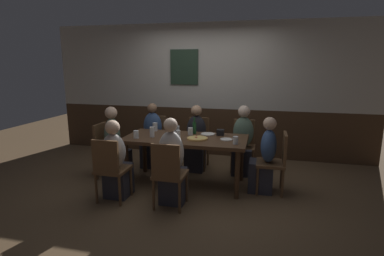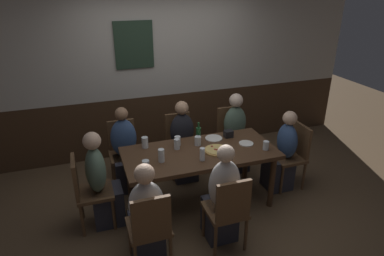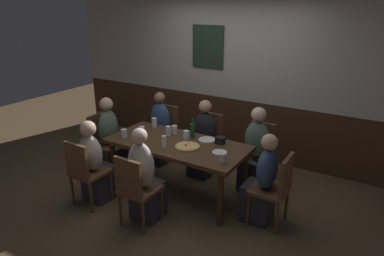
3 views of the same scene
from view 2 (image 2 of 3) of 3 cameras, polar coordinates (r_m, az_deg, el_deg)
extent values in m
plane|color=brown|center=(4.46, 1.26, -12.38)|extent=(12.00, 12.00, 0.00)
cube|color=#3D2819|center=(5.61, -4.46, 1.10)|extent=(6.40, 0.10, 0.95)
cube|color=#B7B2A8|center=(5.25, -4.92, 14.30)|extent=(6.40, 0.10, 1.65)
cube|color=#233828|center=(5.10, -9.74, 13.59)|extent=(0.56, 0.03, 0.68)
cube|color=#472D1C|center=(4.08, 1.35, -4.24)|extent=(1.83, 0.85, 0.05)
cylinder|color=#472D1C|center=(3.82, -8.76, -13.29)|extent=(0.07, 0.07, 0.69)
cylinder|color=#472D1C|center=(4.32, 13.27, -8.86)|extent=(0.07, 0.07, 0.69)
cylinder|color=#472D1C|center=(4.39, -10.46, -8.05)|extent=(0.07, 0.07, 0.69)
cylinder|color=#472D1C|center=(4.83, 9.05, -4.78)|extent=(0.07, 0.07, 0.69)
cube|color=brown|center=(3.64, 5.56, -13.59)|extent=(0.40, 0.40, 0.04)
cube|color=brown|center=(3.37, 6.99, -12.13)|extent=(0.36, 0.04, 0.43)
cylinder|color=brown|center=(3.84, 1.96, -15.35)|extent=(0.04, 0.04, 0.41)
cylinder|color=brown|center=(3.95, 6.72, -14.25)|extent=(0.04, 0.04, 0.41)
cylinder|color=brown|center=(3.61, 3.97, -18.54)|extent=(0.04, 0.04, 0.41)
cylinder|color=brown|center=(3.72, 9.04, -17.23)|extent=(0.04, 0.04, 0.41)
cube|color=brown|center=(4.71, -11.24, -4.57)|extent=(0.40, 0.40, 0.04)
cube|color=brown|center=(4.77, -11.78, -1.10)|extent=(0.36, 0.04, 0.43)
cylinder|color=brown|center=(4.69, -8.65, -7.64)|extent=(0.04, 0.04, 0.41)
cylinder|color=brown|center=(4.66, -12.79, -8.24)|extent=(0.04, 0.04, 0.41)
cylinder|color=brown|center=(4.99, -9.39, -5.69)|extent=(0.04, 0.04, 0.41)
cylinder|color=brown|center=(4.96, -13.27, -6.24)|extent=(0.04, 0.04, 0.41)
cube|color=brown|center=(4.75, 15.77, -4.82)|extent=(0.40, 0.40, 0.04)
cube|color=brown|center=(4.74, 17.89, -1.94)|extent=(0.04, 0.36, 0.43)
cylinder|color=brown|center=(4.65, 14.86, -8.56)|extent=(0.04, 0.04, 0.41)
cylinder|color=brown|center=(4.89, 12.72, -6.60)|extent=(0.04, 0.04, 0.41)
cylinder|color=brown|center=(4.83, 18.27, -7.71)|extent=(0.04, 0.04, 0.41)
cylinder|color=brown|center=(5.06, 16.04, -5.88)|extent=(0.04, 0.04, 0.41)
cube|color=brown|center=(4.03, -16.02, -10.37)|extent=(0.40, 0.40, 0.04)
cube|color=brown|center=(3.91, -19.05, -7.84)|extent=(0.04, 0.36, 0.43)
cylinder|color=brown|center=(4.30, -13.55, -11.33)|extent=(0.04, 0.04, 0.41)
cylinder|color=brown|center=(4.02, -13.00, -14.01)|extent=(0.04, 0.04, 0.41)
cylinder|color=brown|center=(4.30, -18.14, -11.93)|extent=(0.04, 0.04, 0.41)
cylinder|color=brown|center=(4.02, -17.96, -14.66)|extent=(0.04, 0.04, 0.41)
cube|color=brown|center=(5.12, 6.87, -1.86)|extent=(0.40, 0.40, 0.04)
cube|color=brown|center=(5.18, 6.15, 1.30)|extent=(0.36, 0.04, 0.43)
cylinder|color=brown|center=(5.16, 9.27, -4.61)|extent=(0.04, 0.04, 0.41)
cylinder|color=brown|center=(5.02, 5.81, -5.24)|extent=(0.04, 0.04, 0.41)
cylinder|color=brown|center=(5.43, 7.62, -3.01)|extent=(0.04, 0.04, 0.41)
cylinder|color=brown|center=(5.30, 4.30, -3.56)|extent=(0.04, 0.04, 0.41)
cube|color=brown|center=(4.85, -1.79, -3.20)|extent=(0.40, 0.40, 0.04)
cube|color=brown|center=(4.91, -2.44, 0.15)|extent=(0.36, 0.04, 0.43)
cylinder|color=brown|center=(4.87, 0.76, -6.13)|extent=(0.04, 0.04, 0.41)
cylinder|color=brown|center=(4.78, -3.11, -6.77)|extent=(0.04, 0.04, 0.41)
cylinder|color=brown|center=(5.15, -0.51, -4.34)|extent=(0.04, 0.04, 0.41)
cylinder|color=brown|center=(5.06, -4.17, -4.92)|extent=(0.04, 0.04, 0.41)
cube|color=brown|center=(3.44, -7.32, -16.17)|extent=(0.40, 0.40, 0.04)
cube|color=brown|center=(3.16, -6.84, -14.91)|extent=(0.36, 0.04, 0.43)
cylinder|color=brown|center=(3.70, -10.41, -17.66)|extent=(0.04, 0.04, 0.41)
cylinder|color=brown|center=(3.74, -5.05, -16.75)|extent=(0.04, 0.04, 0.41)
cylinder|color=brown|center=(3.49, -3.59, -20.22)|extent=(0.04, 0.04, 0.41)
cube|color=#2D2D38|center=(3.86, 4.63, -14.92)|extent=(0.32, 0.34, 0.45)
ellipsoid|color=silver|center=(3.50, 5.48, -9.39)|extent=(0.34, 0.22, 0.55)
sphere|color=beige|center=(3.32, 5.72, -4.29)|extent=(0.18, 0.18, 0.18)
cube|color=#2D2D38|center=(4.70, -10.80, -7.49)|extent=(0.32, 0.34, 0.45)
ellipsoid|color=#334C7A|center=(4.55, -11.44, -1.65)|extent=(0.34, 0.22, 0.53)
sphere|color=#936B4C|center=(4.42, -11.80, 2.35)|extent=(0.17, 0.17, 0.17)
cube|color=#2D2D38|center=(4.78, 14.19, -7.26)|extent=(0.34, 0.32, 0.45)
ellipsoid|color=#334C7A|center=(4.61, 15.71, -2.09)|extent=(0.22, 0.34, 0.48)
sphere|color=#DBB293|center=(4.49, 16.15, 1.60)|extent=(0.18, 0.18, 0.18)
cube|color=#2D2D38|center=(4.15, -13.88, -12.48)|extent=(0.34, 0.32, 0.45)
ellipsoid|color=#56705B|center=(3.88, -15.90, -6.79)|extent=(0.22, 0.34, 0.53)
sphere|color=#DBB293|center=(3.72, -16.50, -2.10)|extent=(0.19, 0.19, 0.19)
cube|color=#2D2D38|center=(5.11, 7.38, -4.52)|extent=(0.32, 0.34, 0.45)
ellipsoid|color=#56705B|center=(4.98, 7.22, 0.84)|extent=(0.34, 0.22, 0.52)
sphere|color=beige|center=(4.85, 7.43, 4.62)|extent=(0.20, 0.20, 0.20)
cube|color=#2D2D38|center=(4.84, -1.30, -6.02)|extent=(0.32, 0.34, 0.45)
ellipsoid|color=black|center=(4.70, -1.69, -0.45)|extent=(0.34, 0.22, 0.50)
sphere|color=tan|center=(4.58, -1.74, 3.40)|extent=(0.19, 0.19, 0.19)
cube|color=#2D2D38|center=(3.67, -7.59, -17.38)|extent=(0.32, 0.34, 0.45)
ellipsoid|color=silver|center=(3.32, -7.70, -12.39)|extent=(0.34, 0.22, 0.47)
sphere|color=#DBB293|center=(3.14, -8.01, -7.66)|extent=(0.19, 0.19, 0.19)
cylinder|color=tan|center=(4.08, 4.21, -3.76)|extent=(0.31, 0.31, 0.02)
cylinder|color=#DBB760|center=(4.07, 4.21, -3.61)|extent=(0.27, 0.27, 0.01)
cylinder|color=maroon|center=(4.06, 3.90, -3.59)|extent=(0.03, 0.03, 0.00)
cylinder|color=maroon|center=(4.05, 4.24, -3.67)|extent=(0.03, 0.03, 0.00)
cylinder|color=maroon|center=(4.13, 3.36, -3.08)|extent=(0.03, 0.03, 0.00)
cylinder|color=silver|center=(3.69, -7.78, -6.25)|extent=(0.08, 0.08, 0.12)
cylinder|color=silver|center=(3.69, -7.77, -6.41)|extent=(0.07, 0.07, 0.09)
cylinder|color=silver|center=(4.19, -2.44, -2.17)|extent=(0.08, 0.08, 0.12)
cylinder|color=gold|center=(4.20, -2.44, -2.38)|extent=(0.07, 0.07, 0.08)
cylinder|color=silver|center=(3.82, -5.18, -4.63)|extent=(0.07, 0.07, 0.16)
cylinder|color=#B26623|center=(3.84, -5.16, -5.13)|extent=(0.06, 0.06, 0.08)
cylinder|color=silver|center=(4.19, 0.98, -2.16)|extent=(0.08, 0.08, 0.11)
cylinder|color=gold|center=(4.20, 0.98, -2.42)|extent=(0.07, 0.07, 0.07)
cylinder|color=silver|center=(4.16, -7.92, -2.42)|extent=(0.08, 0.08, 0.14)
cylinder|color=#331E14|center=(4.18, -7.90, -2.78)|extent=(0.07, 0.07, 0.08)
cylinder|color=silver|center=(4.10, -2.56, -2.71)|extent=(0.07, 0.07, 0.13)
cylinder|color=#331E14|center=(4.10, -2.55, -2.90)|extent=(0.06, 0.06, 0.10)
cylinder|color=silver|center=(4.18, 12.33, -2.88)|extent=(0.07, 0.07, 0.11)
cylinder|color=#C6842D|center=(4.18, 12.31, -3.00)|extent=(0.06, 0.06, 0.09)
cylinder|color=silver|center=(3.84, 1.75, -4.43)|extent=(0.06, 0.06, 0.15)
cylinder|color=gold|center=(3.85, 1.75, -4.86)|extent=(0.05, 0.05, 0.09)
cylinder|color=#194723|center=(4.27, 1.09, -1.11)|extent=(0.06, 0.06, 0.19)
cylinder|color=#194723|center=(4.22, 1.11, 0.48)|extent=(0.03, 0.03, 0.07)
cylinder|color=white|center=(4.39, 3.67, -1.73)|extent=(0.22, 0.22, 0.01)
cylinder|color=white|center=(4.30, 9.08, -2.57)|extent=(0.18, 0.18, 0.01)
cube|color=black|center=(4.43, 6.14, -0.97)|extent=(0.11, 0.09, 0.09)
camera|label=1|loc=(2.68, 84.12, -16.41)|focal=28.26mm
camera|label=3|loc=(3.58, 71.96, 4.70)|focal=32.36mm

